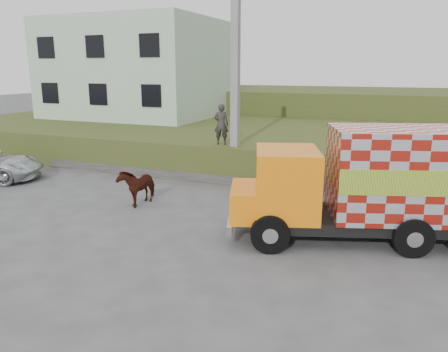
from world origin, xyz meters
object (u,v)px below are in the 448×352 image
at_px(utility_pole, 235,81).
at_px(cow, 138,186).
at_px(cargo_truck, 375,184).
at_px(pedestrian, 221,124).

height_order(utility_pole, cow, utility_pole).
xyz_separation_m(cargo_truck, pedestrian, (-6.28, 4.49, 0.76)).
bearing_deg(cargo_truck, cow, 158.71).
bearing_deg(pedestrian, cargo_truck, 131.60).
distance_m(cargo_truck, pedestrian, 7.76).
xyz_separation_m(utility_pole, cargo_truck, (5.61, -4.29, -2.50)).
bearing_deg(utility_pole, cargo_truck, -37.41).
xyz_separation_m(utility_pole, cow, (-2.05, -3.92, -3.43)).
height_order(cow, pedestrian, pedestrian).
distance_m(utility_pole, pedestrian, 1.88).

